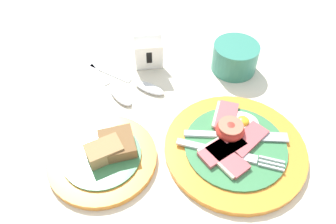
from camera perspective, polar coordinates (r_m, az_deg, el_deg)
The scene contains 7 objects.
ground_plane at distance 0.60m, azimuth 0.17°, elevation -5.81°, with size 3.00×3.00×0.00m, color beige.
breakfast_plate at distance 0.60m, azimuth 11.45°, elevation -5.64°, with size 0.25×0.25×0.04m.
bread_plate at distance 0.58m, azimuth -11.02°, elevation -7.43°, with size 0.19×0.19×0.04m.
sugar_cup at distance 0.74m, azimuth 11.60°, elevation 9.42°, with size 0.10×0.10×0.06m.
number_card at distance 0.72m, azimuth -3.36°, elevation 9.87°, with size 0.06×0.05×0.07m.
teaspoon_by_saucer at distance 0.70m, azimuth -9.47°, elevation 4.01°, with size 0.13×0.17×0.01m.
teaspoon_near_cup at distance 0.70m, azimuth -5.12°, elevation 4.92°, with size 0.17×0.12×0.01m.
Camera 1 is at (-0.01, -0.35, 0.48)m, focal length 35.00 mm.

